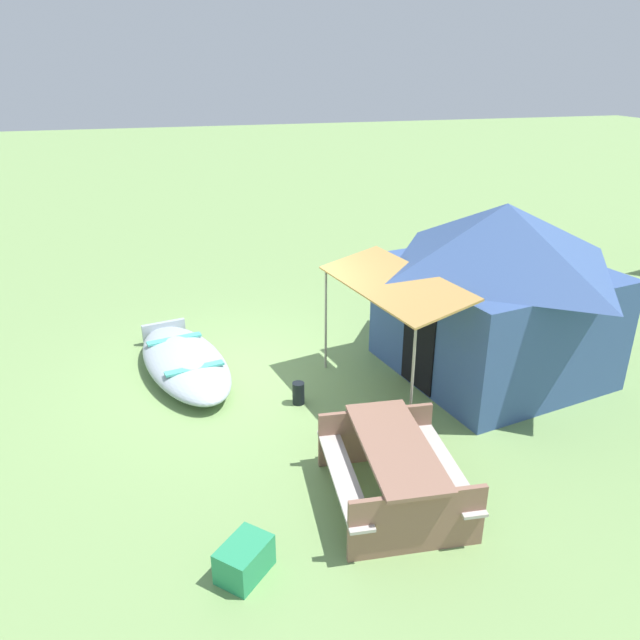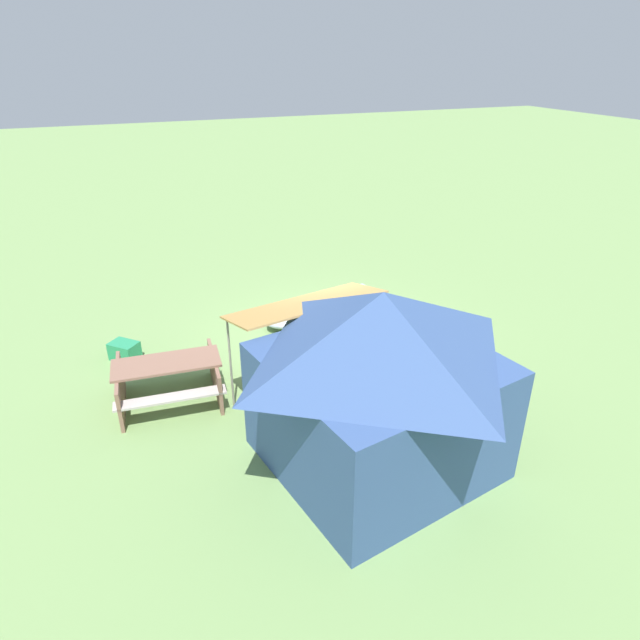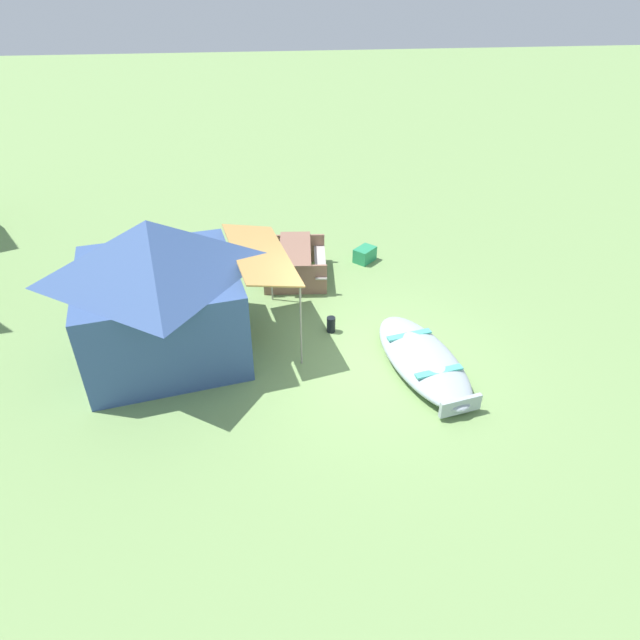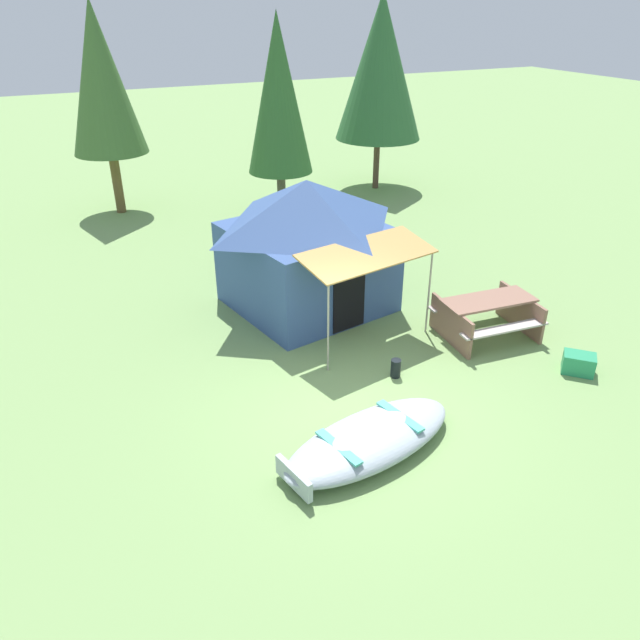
% 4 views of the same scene
% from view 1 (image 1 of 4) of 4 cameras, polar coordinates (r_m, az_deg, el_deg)
% --- Properties ---
extents(ground_plane, '(80.00, 80.00, 0.00)m').
position_cam_1_polar(ground_plane, '(9.68, -6.51, -5.34)').
color(ground_plane, '#779C59').
extents(beached_rowboat, '(3.09, 1.75, 0.40)m').
position_cam_1_polar(beached_rowboat, '(9.88, -12.59, -3.80)').
color(beached_rowboat, '#9FADB6').
rests_on(beached_rowboat, ground_plane).
extents(canvas_cabin_tent, '(3.59, 4.38, 2.70)m').
position_cam_1_polar(canvas_cabin_tent, '(9.68, 16.30, 2.91)').
color(canvas_cabin_tent, '#38548D').
rests_on(canvas_cabin_tent, ground_plane).
extents(picnic_table, '(1.89, 1.56, 0.77)m').
position_cam_1_polar(picnic_table, '(6.95, 7.00, -13.44)').
color(picnic_table, '#8D6351').
rests_on(picnic_table, ground_plane).
extents(cooler_box, '(0.64, 0.64, 0.35)m').
position_cam_1_polar(cooler_box, '(6.33, -7.11, -21.40)').
color(cooler_box, '#29925E').
rests_on(cooler_box, ground_plane).
extents(fuel_can, '(0.23, 0.23, 0.33)m').
position_cam_1_polar(fuel_can, '(8.85, -2.04, -6.88)').
color(fuel_can, black).
rests_on(fuel_can, ground_plane).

